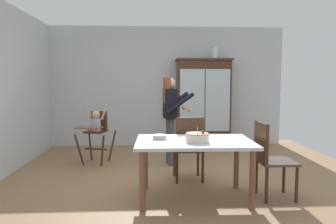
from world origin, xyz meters
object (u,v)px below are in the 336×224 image
at_px(serving_bowl, 160,137).
at_px(dining_chair_right_end, 269,154).
at_px(adult_person, 170,110).
at_px(dining_chair_far_side, 189,144).
at_px(dining_table, 194,148).
at_px(china_cabinet, 203,103).
at_px(birthday_cake, 197,138).
at_px(ceramic_vase, 215,53).
at_px(high_chair_with_toddler, 96,127).

bearing_deg(serving_bowl, dining_chair_right_end, -5.65).
relative_size(adult_person, dining_chair_far_side, 1.59).
bearing_deg(dining_table, china_cabinet, 78.51).
bearing_deg(birthday_cake, dining_chair_right_end, 5.22).
bearing_deg(dining_chair_far_side, dining_chair_right_end, 140.26).
bearing_deg(dining_table, birthday_cake, -79.36).
relative_size(ceramic_vase, birthday_cake, 0.96).
height_order(china_cabinet, adult_person, china_cabinet).
relative_size(china_cabinet, dining_chair_far_side, 2.05).
height_order(adult_person, dining_table, adult_person).
xyz_separation_m(birthday_cake, serving_bowl, (-0.45, 0.22, -0.03)).
xyz_separation_m(adult_person, serving_bowl, (-0.24, -1.57, -0.20)).
bearing_deg(china_cabinet, high_chair_with_toddler, -148.68).
bearing_deg(china_cabinet, ceramic_vase, 0.87).
distance_m(adult_person, dining_chair_right_end, 2.08).
xyz_separation_m(serving_bowl, dining_chair_far_side, (0.45, 0.57, -0.21)).
distance_m(adult_person, dining_chair_far_side, 1.10).
bearing_deg(ceramic_vase, dining_chair_right_end, -89.29).
distance_m(ceramic_vase, high_chair_with_toddler, 3.10).
bearing_deg(adult_person, ceramic_vase, -43.08).
relative_size(ceramic_vase, dining_chair_right_end, 0.28).
xyz_separation_m(adult_person, dining_table, (0.19, -1.68, -0.32)).
bearing_deg(adult_person, china_cabinet, -36.39).
bearing_deg(dining_chair_right_end, dining_table, 88.48).
relative_size(ceramic_vase, dining_table, 0.19).
height_order(dining_table, birthday_cake, birthday_cake).
distance_m(china_cabinet, dining_table, 3.25).
distance_m(high_chair_with_toddler, adult_person, 1.38).
xyz_separation_m(china_cabinet, dining_table, (-0.64, -3.17, -0.34)).
bearing_deg(dining_table, ceramic_vase, 74.29).
bearing_deg(high_chair_with_toddler, ceramic_vase, 43.92).
height_order(adult_person, dining_chair_right_end, adult_person).
height_order(serving_bowl, dining_chair_right_end, dining_chair_right_end).
bearing_deg(serving_bowl, adult_person, 81.42).
distance_m(high_chair_with_toddler, dining_chair_far_side, 1.94).
bearing_deg(birthday_cake, adult_person, 96.65).
xyz_separation_m(high_chair_with_toddler, dining_table, (1.52, -1.85, -0.01)).
relative_size(serving_bowl, dining_chair_far_side, 0.19).
height_order(birthday_cake, dining_chair_far_side, dining_chair_far_side).
xyz_separation_m(ceramic_vase, dining_table, (-0.89, -3.17, -1.44)).
bearing_deg(high_chair_with_toddler, adult_person, 7.92).
xyz_separation_m(china_cabinet, dining_chair_far_side, (-0.62, -2.49, -0.43)).
bearing_deg(dining_table, dining_chair_far_side, 88.00).
bearing_deg(china_cabinet, adult_person, -119.24).
xyz_separation_m(adult_person, dining_chair_right_end, (1.12, -1.71, -0.41)).
distance_m(adult_person, dining_table, 1.72).
bearing_deg(ceramic_vase, high_chair_with_toddler, -151.30).
xyz_separation_m(dining_table, dining_chair_right_end, (0.93, -0.03, -0.09)).
distance_m(china_cabinet, ceramic_vase, 1.12).
bearing_deg(serving_bowl, birthday_cake, -25.97).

